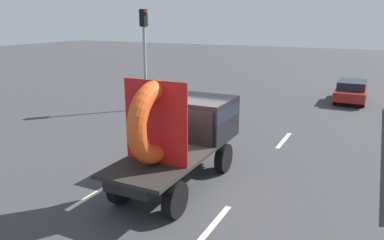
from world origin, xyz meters
The scene contains 8 objects.
ground_plane centered at (0.00, 0.00, 0.00)m, with size 120.00×120.00×0.00m, color #38383A.
flatbed_truck centered at (-0.30, 0.02, 1.66)m, with size 2.02×5.29×3.42m.
distant_sedan centered at (3.49, 14.67, 0.71)m, with size 1.73×4.05×1.32m.
traffic_light centered at (-6.70, 7.44, 3.57)m, with size 0.42×0.36×5.44m.
lane_dash_left_near centered at (-2.19, -2.15, 0.00)m, with size 2.26×0.16×0.01m, color beige.
lane_dash_left_far centered at (-2.19, 5.45, 0.00)m, with size 2.37×0.16×0.01m, color beige.
lane_dash_right_near centered at (1.59, -2.40, 0.00)m, with size 2.55×0.16×0.01m, color beige.
lane_dash_right_far centered at (1.59, 5.28, 0.00)m, with size 2.24×0.16×0.01m, color beige.
Camera 1 is at (4.80, -9.75, 4.93)m, focal length 34.81 mm.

